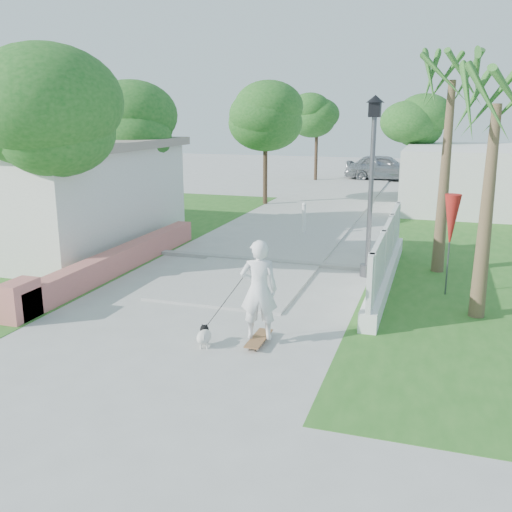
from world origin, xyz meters
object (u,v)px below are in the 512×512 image
at_px(street_lamp, 371,180).
at_px(parked_car, 384,167).
at_px(patio_umbrella, 451,222).
at_px(dog, 204,336).
at_px(bollard, 304,217).
at_px(skateboarder, 250,293).

bearing_deg(street_lamp, parked_car, 94.50).
height_order(street_lamp, patio_umbrella, street_lamp).
height_order(patio_umbrella, parked_car, patio_umbrella).
relative_size(street_lamp, dog, 8.80).
bearing_deg(bollard, parked_car, 86.65).
distance_m(skateboarder, parked_car, 26.62).
bearing_deg(bollard, street_lamp, -59.04).
relative_size(street_lamp, skateboarder, 2.32).
distance_m(bollard, skateboarder, 9.62).
height_order(dog, parked_car, parked_car).
xyz_separation_m(street_lamp, parked_car, (-1.70, 21.59, -1.63)).
height_order(street_lamp, dog, street_lamp).
bearing_deg(bollard, patio_umbrella, -50.09).
bearing_deg(bollard, skateboarder, -82.52).
relative_size(skateboarder, dog, 3.79).
bearing_deg(patio_umbrella, bollard, 129.91).
height_order(bollard, skateboarder, skateboarder).
xyz_separation_m(street_lamp, skateboarder, (-1.45, -5.03, -1.49)).
bearing_deg(parked_car, street_lamp, -176.75).
bearing_deg(parked_car, dog, 177.71).
height_order(bollard, parked_car, parked_car).
height_order(patio_umbrella, skateboarder, patio_umbrella).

